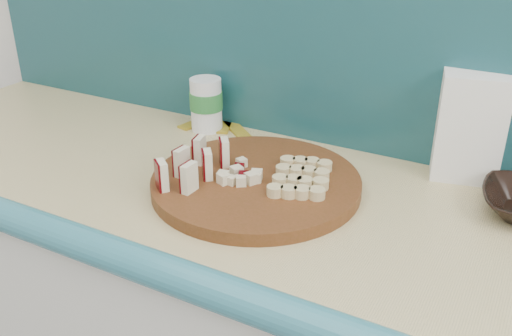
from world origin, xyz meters
The scene contains 8 objects.
backsplash centered at (0.10, 1.79, 1.16)m, with size 2.20×0.02×0.50m, color teal.
cutting_board centered at (-0.04, 1.51, 0.92)m, with size 0.41×0.41×0.03m, color #4D2C10.
apple_wedges centered at (-0.14, 1.45, 0.96)m, with size 0.08×0.18×0.06m.
apple_chunks centered at (-0.06, 1.50, 0.95)m, with size 0.07×0.07×0.02m.
banana_slices centered at (0.05, 1.53, 0.94)m, with size 0.14×0.17×0.02m.
flour_bag centered at (0.31, 1.76, 1.02)m, with size 0.13×0.09×0.22m, color white.
canister centered at (-0.29, 1.72, 0.98)m, with size 0.08×0.08×0.13m.
banana_peel centered at (-0.27, 1.76, 0.91)m, with size 0.20×0.17×0.01m.
Camera 1 is at (0.43, 0.64, 1.44)m, focal length 40.00 mm.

